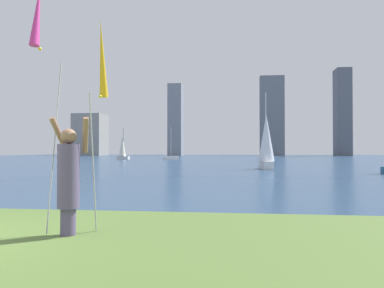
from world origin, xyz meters
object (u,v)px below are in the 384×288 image
at_px(sailboat_0, 122,147).
at_px(sailboat_1, 171,158).
at_px(sailboat_3, 265,149).
at_px(sailboat_2, 266,142).
at_px(kite_flag_left, 38,23).
at_px(kite_flag_right, 102,63).
at_px(person, 69,177).

height_order(sailboat_0, sailboat_1, sailboat_1).
bearing_deg(sailboat_3, sailboat_2, -93.85).
relative_size(kite_flag_left, kite_flag_right, 1.09).
xyz_separation_m(sailboat_2, sailboat_3, (1.75, 25.98, -0.44)).
xyz_separation_m(person, sailboat_3, (6.78, 49.25, 0.63)).
distance_m(kite_flag_right, sailboat_2, 23.16).
relative_size(kite_flag_right, sailboat_3, 0.72).
xyz_separation_m(sailboat_0, sailboat_2, (20.35, -29.08, 0.11)).
bearing_deg(sailboat_1, kite_flag_left, -82.27).
relative_size(sailboat_2, sailboat_3, 1.10).
height_order(kite_flag_left, sailboat_1, sailboat_1).
xyz_separation_m(sailboat_1, sailboat_2, (12.51, -28.92, 1.76)).
xyz_separation_m(sailboat_0, sailboat_1, (7.84, -0.16, -1.65)).
bearing_deg(sailboat_1, person, -81.83).
distance_m(person, sailboat_3, 49.72).
height_order(kite_flag_right, sailboat_2, sailboat_2).
bearing_deg(sailboat_1, kite_flag_right, -81.35).
distance_m(person, kite_flag_right, 2.19).
bearing_deg(sailboat_2, person, -102.19).
distance_m(sailboat_1, sailboat_3, 14.62).
bearing_deg(kite_flag_right, sailboat_2, 78.35).
bearing_deg(sailboat_2, sailboat_1, 113.40).
bearing_deg(person, sailboat_2, 91.74).
bearing_deg(person, sailboat_0, 120.25).
xyz_separation_m(kite_flag_left, sailboat_1, (-7.13, 52.55, -3.21)).
bearing_deg(sailboat_2, kite_flag_left, -102.83).
xyz_separation_m(sailboat_1, sailboat_3, (14.26, -2.93, 1.31)).
height_order(sailboat_1, sailboat_3, sailboat_3).
distance_m(kite_flag_left, sailboat_3, 50.17).
height_order(sailboat_0, sailboat_2, sailboat_2).
relative_size(kite_flag_left, sailboat_1, 0.83).
bearing_deg(sailboat_2, kite_flag_right, -101.65).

